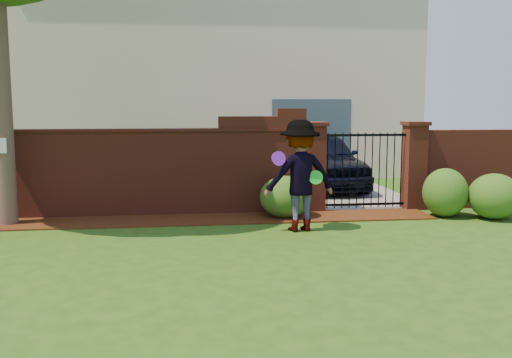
{
  "coord_description": "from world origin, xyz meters",
  "views": [
    {
      "loc": [
        -0.35,
        -7.56,
        2.24
      ],
      "look_at": [
        0.83,
        1.4,
        1.05
      ],
      "focal_mm": 39.82,
      "sensor_mm": 36.0,
      "label": 1
    }
  ],
  "objects": [
    {
      "name": "ground",
      "position": [
        0.0,
        0.0,
        -0.01
      ],
      "size": [
        80.0,
        80.0,
        0.01
      ],
      "primitive_type": "cube",
      "color": "#274B12",
      "rests_on": "ground"
    },
    {
      "name": "mulch_bed",
      "position": [
        -0.95,
        3.34,
        0.01
      ],
      "size": [
        11.1,
        1.08,
        0.03
      ],
      "primitive_type": "cube",
      "color": "#38190A",
      "rests_on": "ground"
    },
    {
      "name": "brick_wall",
      "position": [
        -2.01,
        4.0,
        0.93
      ],
      "size": [
        8.7,
        0.31,
        2.16
      ],
      "color": "maroon",
      "rests_on": "ground"
    },
    {
      "name": "brick_wall_return",
      "position": [
        6.6,
        4.0,
        0.85
      ],
      "size": [
        4.0,
        0.25,
        1.7
      ],
      "primitive_type": "cube",
      "color": "maroon",
      "rests_on": "ground"
    },
    {
      "name": "pillar_left",
      "position": [
        2.4,
        4.0,
        0.96
      ],
      "size": [
        0.5,
        0.5,
        1.88
      ],
      "color": "maroon",
      "rests_on": "ground"
    },
    {
      "name": "pillar_right",
      "position": [
        4.6,
        4.0,
        0.96
      ],
      "size": [
        0.5,
        0.5,
        1.88
      ],
      "color": "maroon",
      "rests_on": "ground"
    },
    {
      "name": "iron_gate",
      "position": [
        3.5,
        4.0,
        0.85
      ],
      "size": [
        1.78,
        0.03,
        1.6
      ],
      "color": "black",
      "rests_on": "ground"
    },
    {
      "name": "driveway",
      "position": [
        3.5,
        8.0,
        0.01
      ],
      "size": [
        3.2,
        8.0,
        0.01
      ],
      "primitive_type": "cube",
      "color": "slate",
      "rests_on": "ground"
    },
    {
      "name": "house",
      "position": [
        1.0,
        12.0,
        3.16
      ],
      "size": [
        12.4,
        6.4,
        6.3
      ],
      "color": "beige",
      "rests_on": "ground"
    },
    {
      "name": "car",
      "position": [
        3.36,
        7.13,
        0.76
      ],
      "size": [
        1.99,
        4.53,
        1.52
      ],
      "primitive_type": "imported",
      "rotation": [
        0.0,
        0.0,
        0.04
      ],
      "color": "black",
      "rests_on": "ground"
    },
    {
      "name": "paper_notice",
      "position": [
        -3.6,
        3.21,
        1.5
      ],
      "size": [
        0.2,
        0.01,
        0.28
      ],
      "primitive_type": "cube",
      "color": "white",
      "rests_on": "tree"
    },
    {
      "name": "shrub_left",
      "position": [
        1.68,
        3.39,
        0.42
      ],
      "size": [
        1.02,
        1.02,
        0.84
      ],
      "primitive_type": "ellipsoid",
      "color": "#205118",
      "rests_on": "ground"
    },
    {
      "name": "shrub_middle",
      "position": [
        4.86,
        3.05,
        0.49
      ],
      "size": [
        0.89,
        0.89,
        0.98
      ],
      "primitive_type": "ellipsoid",
      "color": "#205118",
      "rests_on": "ground"
    },
    {
      "name": "shrub_right",
      "position": [
        5.73,
        2.71,
        0.45
      ],
      "size": [
        1.01,
        1.01,
        0.9
      ],
      "primitive_type": "ellipsoid",
      "color": "#205118",
      "rests_on": "ground"
    },
    {
      "name": "man",
      "position": [
        1.72,
        2.17,
        0.99
      ],
      "size": [
        1.36,
        0.9,
        1.98
      ],
      "primitive_type": "imported",
      "rotation": [
        0.0,
        0.0,
        3.28
      ],
      "color": "gray",
      "rests_on": "ground"
    },
    {
      "name": "frisbee_purple",
      "position": [
        1.3,
        1.99,
        1.32
      ],
      "size": [
        0.26,
        0.13,
        0.25
      ],
      "primitive_type": "cylinder",
      "rotation": [
        1.36,
        0.0,
        0.22
      ],
      "color": "purple",
      "rests_on": "man"
    },
    {
      "name": "frisbee_green",
      "position": [
        1.96,
        2.01,
        0.98
      ],
      "size": [
        0.25,
        0.12,
        0.25
      ],
      "primitive_type": "cylinder",
      "rotation": [
        1.43,
        0.0,
        -0.25
      ],
      "color": "green",
      "rests_on": "man"
    }
  ]
}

